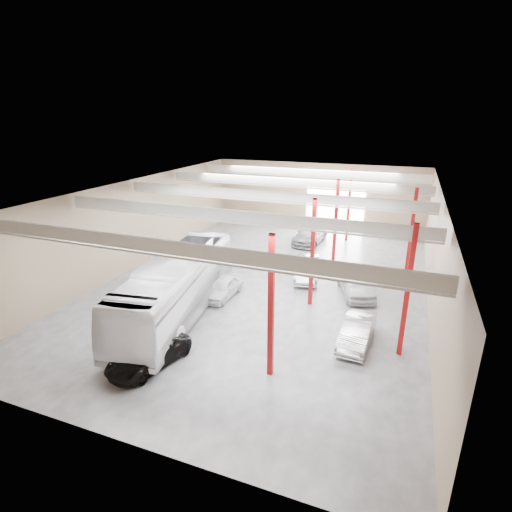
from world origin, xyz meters
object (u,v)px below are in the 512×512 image
Objects in this scene: coach_bus at (178,285)px; car_row_c at (310,234)px; car_right_near at (357,332)px; car_row_b at (307,268)px; car_right_far at (356,282)px; car_row_a at (223,287)px; black_sedan at (149,354)px.

coach_bus is 17.73m from car_row_c.
car_row_b is at bearing 124.12° from car_right_near.
car_row_b is at bearing 45.44° from coach_bus.
car_right_far reaches higher than car_row_b.
car_row_c is at bearing 81.49° from car_row_a.
car_right_near is (10.77, 0.36, -1.17)m from coach_bus.
car_right_far is at bearing 101.47° from car_right_near.
car_row_b is (6.00, 8.39, -1.08)m from coach_bus.
car_row_b is 9.34m from car_right_near.
coach_bus is 3.70m from car_row_a.
car_right_far reaches higher than car_row_c.
car_row_c is 1.34× the size of car_right_near.
car_row_b reaches higher than black_sedan.
car_right_near is (9.27, 5.71, 0.08)m from black_sedan.
car_right_far is (8.35, 3.71, 0.18)m from car_row_a.
car_right_far is (5.73, -10.35, 0.03)m from car_row_c.
car_row_a is 0.82× the size of car_row_b.
car_right_near is 6.57m from car_right_far.
car_right_far is at bearing 25.99° from car_row_a.
car_right_near reaches higher than car_row_a.
car_right_near is (4.77, -8.02, -0.09)m from car_row_b.
coach_bus reaches higher than car_row_b.
coach_bus is 3.17× the size of car_right_near.
car_row_c is at bearing 96.36° from black_sedan.
coach_bus is 10.84m from car_right_near.
car_row_b is (4.50, 13.73, 0.17)m from black_sedan.
car_row_a reaches higher than black_sedan.
coach_bus reaches higher than car_right_near.
coach_bus is 2.69× the size of car_right_far.
car_row_a is 0.93× the size of car_right_near.
car_row_c is 11.83m from car_right_far.
coach_bus is 3.40× the size of car_row_a.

